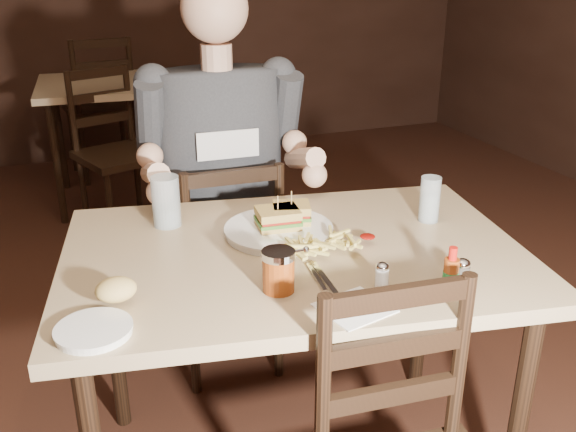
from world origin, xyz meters
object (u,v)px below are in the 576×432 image
object	(u,v)px
main_table	(294,275)
syrup_dispenser	(278,271)
chair_far	(225,263)
side_plate	(94,332)
dinner_plate	(279,232)
hot_sauce	(451,270)
bg_table	(106,96)
bg_chair_far	(100,107)
bg_chair_near	(121,155)
diner	(222,132)
glass_right	(430,199)
glass_left	(166,201)

from	to	relation	value
main_table	syrup_dispenser	distance (m)	0.26
chair_far	side_plate	distance (m)	1.08
dinner_plate	hot_sauce	world-z (taller)	hot_sauce
bg_table	side_plate	size ratio (longest dim) A/B	5.35
chair_far	syrup_dispenser	size ratio (longest dim) A/B	8.25
bg_chair_far	bg_chair_near	distance (m)	1.10
bg_chair_far	diner	world-z (taller)	diner
chair_far	glass_right	distance (m)	0.87
bg_chair_near	bg_table	bearing A→B (deg)	70.62
dinner_plate	syrup_dispenser	bearing A→B (deg)	-110.00
bg_chair_far	syrup_dispenser	xyz separation A→B (m)	(0.11, -3.39, 0.33)
bg_chair_far	glass_right	size ratio (longest dim) A/B	7.22
bg_table	bg_chair_near	xyz separation A→B (m)	(-0.00, -0.55, -0.22)
dinner_plate	glass_left	bearing A→B (deg)	147.43
main_table	bg_chair_far	xyz separation A→B (m)	(-0.23, 3.19, -0.20)
chair_far	diner	bearing A→B (deg)	90.00
hot_sauce	dinner_plate	bearing A→B (deg)	120.23
main_table	side_plate	bearing A→B (deg)	-156.76
chair_far	glass_right	bearing A→B (deg)	130.91
bg_chair_near	glass_right	size ratio (longest dim) A/B	6.71
main_table	bg_chair_far	size ratio (longest dim) A/B	1.37
bg_chair_far	glass_right	bearing A→B (deg)	94.47
main_table	syrup_dispenser	bearing A→B (deg)	-120.91
dinner_plate	side_plate	bearing A→B (deg)	-147.47
bg_chair_far	dinner_plate	distance (m)	3.10
glass_right	side_plate	world-z (taller)	glass_right
bg_chair_far	glass_right	distance (m)	3.24
dinner_plate	side_plate	size ratio (longest dim) A/B	1.89
diner	glass_right	size ratio (longest dim) A/B	7.39
bg_chair_near	diner	world-z (taller)	diner
bg_table	glass_left	distance (m)	2.36
bg_table	bg_chair_near	world-z (taller)	bg_chair_near
hot_sauce	side_plate	distance (m)	0.82
bg_table	glass_right	size ratio (longest dim) A/B	6.24
glass_left	glass_right	xyz separation A→B (m)	(0.74, -0.24, -0.01)
chair_far	hot_sauce	world-z (taller)	hot_sauce
chair_far	hot_sauce	xyz separation A→B (m)	(0.29, -0.99, 0.40)
glass_right	glass_left	bearing A→B (deg)	161.77
diner	side_plate	size ratio (longest dim) A/B	6.33
diner	syrup_dispenser	size ratio (longest dim) A/B	9.69
dinner_plate	syrup_dispenser	size ratio (longest dim) A/B	2.89
bg_table	diner	xyz separation A→B (m)	(0.20, -2.05, 0.27)
chair_far	glass_right	size ratio (longest dim) A/B	6.29
diner	side_plate	distance (m)	0.99
diner	glass_left	distance (m)	0.41
chair_far	hot_sauce	size ratio (longest dim) A/B	7.36
chair_far	bg_chair_near	xyz separation A→B (m)	(-0.20, 1.45, 0.03)
side_plate	bg_table	bearing A→B (deg)	83.71
bg_chair_near	glass_right	world-z (taller)	bg_chair_near
chair_far	diner	world-z (taller)	diner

